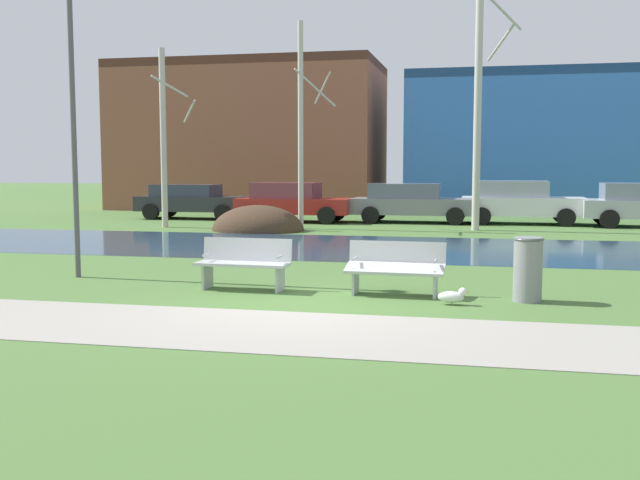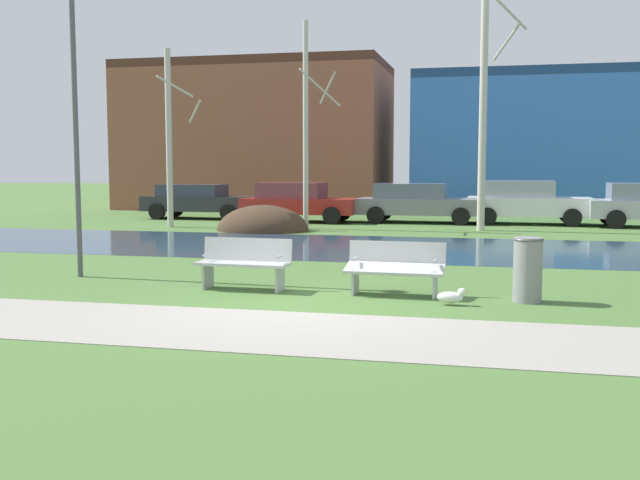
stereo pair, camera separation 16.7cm
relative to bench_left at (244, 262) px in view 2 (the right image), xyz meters
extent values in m
plane|color=#476B33|center=(1.29, 8.73, -0.47)|extent=(120.00, 120.00, 0.00)
cube|color=gray|center=(1.29, -2.96, -0.47)|extent=(60.00, 2.42, 0.01)
cube|color=#284256|center=(1.29, 6.97, -0.47)|extent=(80.00, 6.15, 0.01)
ellipsoid|color=#423021|center=(-3.16, 11.10, -0.47)|extent=(3.03, 2.43, 1.68)
cube|color=#B2B5B7|center=(0.00, -0.09, -0.02)|extent=(1.62, 0.53, 0.05)
cube|color=#B2B5B7|center=(0.01, 0.18, 0.20)|extent=(1.60, 0.14, 0.40)
cube|color=#B2B5B7|center=(-0.66, -0.01, -0.25)|extent=(0.05, 0.43, 0.45)
cube|color=#B2B5B7|center=(0.65, -0.06, -0.25)|extent=(0.05, 0.43, 0.45)
cylinder|color=#B2B5B7|center=(-0.66, -0.05, 0.12)|extent=(0.05, 0.28, 0.04)
cylinder|color=#B2B5B7|center=(0.65, -0.10, 0.12)|extent=(0.05, 0.28, 0.04)
cube|color=#B2B5B7|center=(2.59, -0.09, -0.02)|extent=(1.62, 0.53, 0.16)
cube|color=#B2B5B7|center=(2.60, 0.18, 0.20)|extent=(1.60, 0.14, 0.40)
cube|color=#B2B5B7|center=(1.93, -0.01, -0.25)|extent=(0.05, 0.43, 0.45)
cube|color=#B2B5B7|center=(3.24, -0.06, -0.25)|extent=(0.05, 0.43, 0.45)
cylinder|color=#B2B5B7|center=(1.93, -0.05, 0.12)|extent=(0.05, 0.28, 0.04)
cylinder|color=#B2B5B7|center=(3.24, -0.10, 0.12)|extent=(0.05, 0.28, 0.04)
cylinder|color=gray|center=(4.67, -0.12, 0.03)|extent=(0.44, 0.44, 1.01)
torus|color=#494A4C|center=(4.67, -0.12, 0.50)|extent=(0.47, 0.47, 0.04)
ellipsoid|color=white|center=(3.51, -0.67, -0.35)|extent=(0.39, 0.18, 0.18)
sphere|color=white|center=(3.69, -0.67, -0.26)|extent=(0.13, 0.13, 0.13)
cone|color=gold|center=(3.76, -0.67, -0.26)|extent=(0.07, 0.04, 0.04)
cylinder|color=gold|center=(3.53, -0.71, -0.42)|extent=(0.01, 0.01, 0.10)
cylinder|color=gold|center=(3.53, -0.63, -0.42)|extent=(0.01, 0.01, 0.10)
cylinder|color=#4C4C51|center=(-3.53, 0.69, 2.44)|extent=(0.10, 0.10, 5.82)
cylinder|color=#BCB7A8|center=(-6.71, 11.78, 2.55)|extent=(0.21, 0.21, 6.05)
cylinder|color=#BCB7A8|center=(-5.95, 12.30, 3.49)|extent=(1.04, 1.48, 0.69)
cylinder|color=#BCB7A8|center=(-6.22, 11.29, 4.24)|extent=(0.96, 0.94, 0.67)
cylinder|color=#BCB7A8|center=(-2.01, 12.23, 2.95)|extent=(0.18, 0.18, 6.84)
cylinder|color=#BCB7A8|center=(-1.36, 12.67, 4.22)|extent=(0.80, 1.13, 0.95)
cylinder|color=#BCB7A8|center=(-1.36, 11.56, 4.12)|extent=(1.15, 1.12, 1.14)
cylinder|color=#BCB7A8|center=(3.73, 12.83, 3.89)|extent=(0.25, 0.25, 8.73)
cylinder|color=#BCB7A8|center=(4.43, 13.30, 5.61)|extent=(0.88, 1.23, 1.03)
cylinder|color=#BCB7A8|center=(4.41, 12.13, 6.40)|extent=(1.28, 1.25, 1.07)
cube|color=#282B30|center=(-7.22, 15.78, 0.14)|extent=(4.51, 1.75, 0.58)
cube|color=#2F3648|center=(-7.58, 15.79, 0.66)|extent=(2.53, 1.53, 0.46)
cylinder|color=black|center=(-5.73, 16.63, -0.15)|extent=(0.64, 0.23, 0.64)
cylinder|color=black|center=(-5.74, 14.91, -0.15)|extent=(0.64, 0.23, 0.64)
cylinder|color=black|center=(-8.69, 16.65, -0.15)|extent=(0.64, 0.23, 0.64)
cylinder|color=black|center=(-8.71, 14.94, -0.15)|extent=(0.64, 0.23, 0.64)
cube|color=maroon|center=(-2.93, 15.10, 0.13)|extent=(4.29, 1.93, 0.57)
cube|color=brown|center=(-3.27, 15.10, 0.71)|extent=(2.41, 1.69, 0.59)
cylinder|color=black|center=(-1.52, 16.03, -0.15)|extent=(0.64, 0.23, 0.64)
cylinder|color=black|center=(-1.53, 14.14, -0.15)|extent=(0.64, 0.23, 0.64)
cylinder|color=black|center=(-4.33, 16.06, -0.15)|extent=(0.64, 0.23, 0.64)
cylinder|color=black|center=(-4.35, 14.16, -0.15)|extent=(0.64, 0.23, 0.64)
cube|color=slate|center=(1.50, 15.67, 0.14)|extent=(4.62, 1.91, 0.58)
cube|color=slate|center=(1.13, 15.68, 0.70)|extent=(2.59, 1.67, 0.55)
cylinder|color=black|center=(3.03, 16.60, -0.15)|extent=(0.64, 0.23, 0.64)
cylinder|color=black|center=(3.01, 14.72, -0.15)|extent=(0.64, 0.23, 0.64)
cylinder|color=black|center=(-0.01, 16.62, -0.15)|extent=(0.64, 0.23, 0.64)
cylinder|color=black|center=(-0.03, 14.75, -0.15)|extent=(0.64, 0.23, 0.64)
cube|color=silver|center=(5.37, 15.83, 0.17)|extent=(4.33, 1.81, 0.65)
cube|color=#949AAC|center=(5.02, 15.83, 0.80)|extent=(2.43, 1.58, 0.59)
cylinder|color=black|center=(6.80, 16.71, -0.15)|extent=(0.64, 0.23, 0.64)
cylinder|color=black|center=(6.79, 14.93, -0.15)|extent=(0.64, 0.23, 0.64)
cylinder|color=black|center=(3.95, 16.73, -0.15)|extent=(0.64, 0.23, 0.64)
cylinder|color=black|center=(3.94, 14.95, -0.15)|extent=(0.64, 0.23, 0.64)
cylinder|color=black|center=(8.15, 16.23, -0.15)|extent=(0.64, 0.23, 0.64)
cylinder|color=black|center=(8.13, 14.46, -0.15)|extent=(0.64, 0.23, 0.64)
cube|color=brown|center=(-7.33, 23.57, 2.86)|extent=(12.66, 6.68, 6.65)
cube|color=#4E2C21|center=(-7.33, 23.57, 6.38)|extent=(12.66, 6.68, 0.40)
cube|color=#3870C6|center=(8.04, 23.82, 2.47)|extent=(15.07, 6.07, 5.89)
cube|color=navy|center=(8.04, 23.82, 5.61)|extent=(15.07, 6.07, 0.40)
camera|label=1|loc=(3.96, -12.02, 1.64)|focal=41.86mm
camera|label=2|loc=(4.13, -11.99, 1.64)|focal=41.86mm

